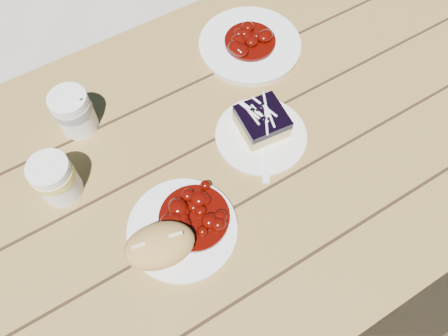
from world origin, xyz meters
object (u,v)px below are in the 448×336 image
main_plate (183,230)px  dessert_plate (261,136)px  second_cup (56,179)px  picnic_table (202,215)px  coffee_cup (74,112)px  blueberry_cake (262,121)px  bread_roll (159,246)px  second_plate (250,45)px

main_plate → dessert_plate: (0.25, 0.10, -0.00)m
dessert_plate → second_cup: 0.43m
picnic_table → dessert_plate: (0.17, 0.03, 0.17)m
coffee_cup → second_cup: (-0.09, -0.13, 0.00)m
picnic_table → main_plate: main_plate is taller
blueberry_cake → main_plate: bearing=-150.0°
picnic_table → main_plate: size_ratio=9.56×
dessert_plate → blueberry_cake: blueberry_cake is taller
picnic_table → main_plate: bearing=-137.7°
picnic_table → second_cup: size_ratio=19.73×
bread_roll → coffee_cup: bearing=93.2°
picnic_table → second_plate: 0.43m
main_plate → coffee_cup: 0.35m
bread_roll → dessert_plate: size_ratio=0.68×
dessert_plate → second_plate: bearing=62.4°
picnic_table → dessert_plate: bearing=10.4°
blueberry_cake → second_cup: 0.44m
picnic_table → coffee_cup: coffee_cup is taller
blueberry_cake → second_plate: bearing=68.8°
dessert_plate → blueberry_cake: bearing=56.3°
bread_roll → second_plate: size_ratio=0.54×
picnic_table → dessert_plate: 0.24m
bread_roll → coffee_cup: size_ratio=1.30×
dessert_plate → coffee_cup: size_ratio=1.92×
main_plate → second_plate: same height
bread_roll → coffee_cup: (-0.02, 0.36, 0.00)m
second_plate → blueberry_cake: bearing=-117.2°
picnic_table → blueberry_cake: size_ratio=19.11×
bread_roll → coffee_cup: coffee_cup is taller
main_plate → dessert_plate: size_ratio=1.08×
second_cup → second_plate: bearing=13.3°
picnic_table → dessert_plate: dessert_plate is taller
dessert_plate → second_plate: (0.12, 0.23, 0.00)m
picnic_table → coffee_cup: size_ratio=19.73×
bread_roll → blueberry_cake: (0.32, 0.14, -0.01)m
picnic_table → bread_roll: bread_roll is taller
blueberry_cake → coffee_cup: bearing=152.6°
picnic_table → blueberry_cake: (0.18, 0.05, 0.20)m
bread_roll → second_cup: size_ratio=1.30×
main_plate → blueberry_cake: size_ratio=2.00×
blueberry_cake → coffee_cup: coffee_cup is taller
dessert_plate → blueberry_cake: 0.04m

